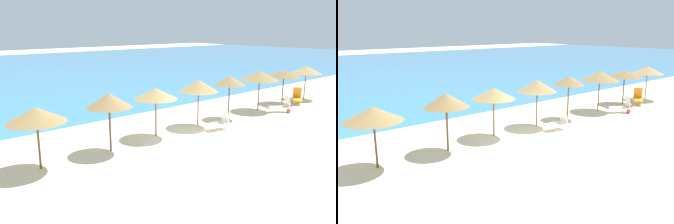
# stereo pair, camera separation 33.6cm
# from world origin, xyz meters

# --- Properties ---
(ground_plane) EXTENTS (160.00, 160.00, 0.00)m
(ground_plane) POSITION_xyz_m (0.00, 0.00, 0.00)
(ground_plane) COLOR beige
(beach_umbrella_2) EXTENTS (2.35, 2.35, 2.55)m
(beach_umbrella_2) POSITION_xyz_m (-7.26, 2.11, 2.24)
(beach_umbrella_2) COLOR brown
(beach_umbrella_2) RESTS_ON ground_plane
(beach_umbrella_3) EXTENTS (2.09, 2.09, 2.71)m
(beach_umbrella_3) POSITION_xyz_m (-3.99, 2.05, 2.38)
(beach_umbrella_3) COLOR brown
(beach_umbrella_3) RESTS_ON ground_plane
(beach_umbrella_4) EXTENTS (2.24, 2.24, 2.55)m
(beach_umbrella_4) POSITION_xyz_m (-0.98, 2.43, 2.26)
(beach_umbrella_4) COLOR brown
(beach_umbrella_4) RESTS_ON ground_plane
(beach_umbrella_5) EXTENTS (2.26, 2.26, 2.68)m
(beach_umbrella_5) POSITION_xyz_m (2.13, 2.39, 2.34)
(beach_umbrella_5) COLOR brown
(beach_umbrella_5) RESTS_ON ground_plane
(beach_umbrella_6) EXTENTS (1.92, 1.92, 2.67)m
(beach_umbrella_6) POSITION_xyz_m (4.89, 2.39, 2.38)
(beach_umbrella_6) COLOR brown
(beach_umbrella_6) RESTS_ON ground_plane
(beach_umbrella_7) EXTENTS (2.54, 2.54, 2.70)m
(beach_umbrella_7) POSITION_xyz_m (8.12, 2.42, 2.38)
(beach_umbrella_7) COLOR brown
(beach_umbrella_7) RESTS_ON ground_plane
(beach_umbrella_8) EXTENTS (2.53, 2.53, 2.47)m
(beach_umbrella_8) POSITION_xyz_m (11.44, 2.57, 2.22)
(beach_umbrella_8) COLOR brown
(beach_umbrella_8) RESTS_ON ground_plane
(beach_umbrella_9) EXTENTS (2.38, 2.38, 2.60)m
(beach_umbrella_9) POSITION_xyz_m (14.25, 2.32, 2.30)
(beach_umbrella_9) COLOR brown
(beach_umbrella_9) RESTS_ON ground_plane
(lounge_chair_0) EXTENTS (1.67, 1.29, 1.18)m
(lounge_chair_0) POSITION_xyz_m (8.80, 1.13, 0.45)
(lounge_chair_0) COLOR white
(lounge_chair_0) RESTS_ON ground_plane
(lounge_chair_2) EXTENTS (1.43, 0.80, 1.16)m
(lounge_chair_2) POSITION_xyz_m (2.49, 1.07, 0.48)
(lounge_chair_2) COLOR white
(lounge_chair_2) RESTS_ON ground_plane
(lounge_chair_3) EXTENTS (1.52, 1.28, 1.18)m
(lounge_chair_3) POSITION_xyz_m (12.12, 1.73, 0.49)
(lounge_chair_3) COLOR orange
(lounge_chair_3) RESTS_ON ground_plane
(beach_ball) EXTENTS (0.30, 0.30, 0.30)m
(beach_ball) POSITION_xyz_m (8.90, 0.54, 0.15)
(beach_ball) COLOR red
(beach_ball) RESTS_ON ground_plane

